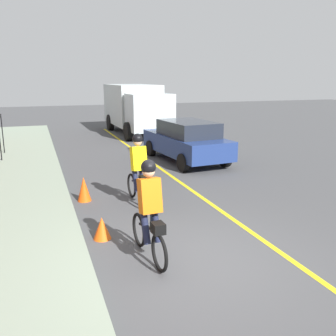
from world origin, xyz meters
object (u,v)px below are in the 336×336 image
(patrol_sedan, at_px, (186,140))
(box_truck_background, at_px, (135,107))
(traffic_cone_near, at_px, (84,189))
(traffic_cone_far, at_px, (102,228))
(cyclist_lead, at_px, (139,170))
(cyclist_follow, at_px, (150,211))

(patrol_sedan, height_order, box_truck_background, box_truck_background)
(patrol_sedan, bearing_deg, traffic_cone_near, 124.17)
(box_truck_background, bearing_deg, traffic_cone_far, -18.66)
(cyclist_lead, bearing_deg, box_truck_background, -18.15)
(traffic_cone_near, bearing_deg, cyclist_lead, -119.09)
(box_truck_background, bearing_deg, traffic_cone_near, -22.31)
(cyclist_follow, height_order, patrol_sedan, cyclist_follow)
(cyclist_follow, relative_size, patrol_sedan, 0.40)
(traffic_cone_near, bearing_deg, patrol_sedan, -50.93)
(cyclist_follow, height_order, box_truck_background, box_truck_background)
(patrol_sedan, relative_size, traffic_cone_near, 7.00)
(cyclist_lead, relative_size, box_truck_background, 0.27)
(box_truck_background, relative_size, traffic_cone_far, 14.78)
(cyclist_lead, relative_size, patrol_sedan, 0.40)
(box_truck_background, relative_size, traffic_cone_near, 10.42)
(cyclist_follow, bearing_deg, box_truck_background, -17.60)
(traffic_cone_far, bearing_deg, cyclist_follow, -150.62)
(traffic_cone_far, bearing_deg, patrol_sedan, -35.50)
(cyclist_lead, bearing_deg, traffic_cone_far, 141.44)
(cyclist_follow, relative_size, traffic_cone_far, 3.99)
(cyclist_follow, bearing_deg, cyclist_lead, -15.29)
(cyclist_follow, xyz_separation_m, box_truck_background, (15.28, -3.81, 0.64))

